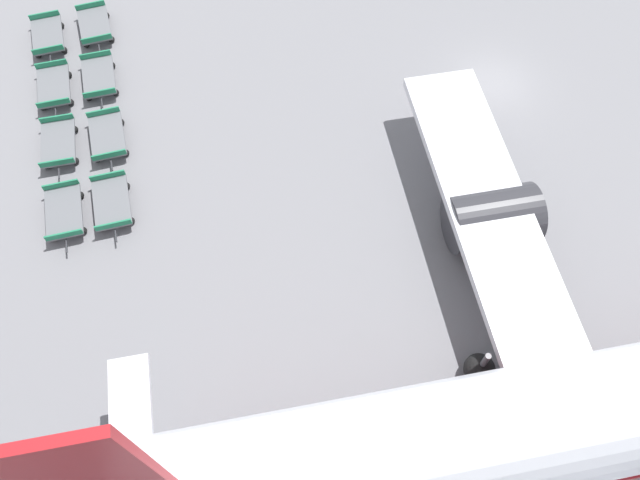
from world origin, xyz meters
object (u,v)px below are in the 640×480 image
at_px(airplane, 600,415).
at_px(baggage_dolly_row_near_col_a, 48,36).
at_px(baggage_dolly_row_mid_a_col_d, 112,203).
at_px(baggage_dolly_row_mid_a_col_b, 99,77).
at_px(baggage_dolly_row_near_col_b, 54,87).
at_px(baggage_dolly_row_mid_a_col_c, 107,137).
at_px(baggage_dolly_row_near_col_d, 64,212).
at_px(baggage_dolly_row_mid_a_col_a, 95,26).
at_px(baggage_dolly_row_near_col_c, 58,144).

xyz_separation_m(airplane, baggage_dolly_row_near_col_a, (-24.13, -22.78, -2.58)).
relative_size(baggage_dolly_row_near_col_a, baggage_dolly_row_mid_a_col_d, 1.00).
bearing_deg(baggage_dolly_row_near_col_a, baggage_dolly_row_mid_a_col_b, 41.70).
relative_size(baggage_dolly_row_near_col_b, baggage_dolly_row_mid_a_col_c, 1.00).
relative_size(airplane, baggage_dolly_row_near_col_d, 10.52).
height_order(baggage_dolly_row_near_col_b, baggage_dolly_row_mid_a_col_d, same).
xyz_separation_m(baggage_dolly_row_mid_a_col_b, baggage_dolly_row_mid_a_col_c, (4.14, 0.74, 0.00)).
relative_size(baggage_dolly_row_near_col_d, baggage_dolly_row_mid_a_col_a, 1.00).
bearing_deg(baggage_dolly_row_mid_a_col_c, baggage_dolly_row_mid_a_col_a, -171.20).
bearing_deg(baggage_dolly_row_near_col_b, baggage_dolly_row_mid_a_col_c, 39.64).
relative_size(airplane, baggage_dolly_row_near_col_b, 10.52).
distance_m(baggage_dolly_row_near_col_b, baggage_dolly_row_mid_a_col_b, 2.36).
height_order(baggage_dolly_row_near_col_d, baggage_dolly_row_mid_a_col_a, same).
bearing_deg(airplane, baggage_dolly_row_mid_a_col_d, -124.02).
height_order(baggage_dolly_row_mid_a_col_a, baggage_dolly_row_mid_a_col_c, same).
xyz_separation_m(baggage_dolly_row_mid_a_col_c, baggage_dolly_row_mid_a_col_d, (4.05, 0.48, 0.00)).
height_order(baggage_dolly_row_near_col_a, baggage_dolly_row_near_col_c, same).
bearing_deg(baggage_dolly_row_near_col_b, baggage_dolly_row_near_col_c, 9.50).
bearing_deg(baggage_dolly_row_mid_a_col_d, baggage_dolly_row_mid_a_col_c, -173.27).
xyz_separation_m(baggage_dolly_row_near_col_d, baggage_dolly_row_mid_a_col_c, (-4.37, 1.70, 0.00)).
bearing_deg(baggage_dolly_row_near_col_b, baggage_dolly_row_mid_a_col_d, 24.54).
relative_size(baggage_dolly_row_mid_a_col_a, baggage_dolly_row_mid_a_col_c, 1.00).
height_order(baggage_dolly_row_near_col_a, baggage_dolly_row_near_col_b, same).
height_order(baggage_dolly_row_near_col_b, baggage_dolly_row_near_col_d, same).
height_order(baggage_dolly_row_mid_a_col_a, baggage_dolly_row_mid_a_col_d, same).
xyz_separation_m(baggage_dolly_row_near_col_c, baggage_dolly_row_mid_a_col_a, (-8.38, 1.14, 0.00)).
height_order(baggage_dolly_row_mid_a_col_b, baggage_dolly_row_mid_a_col_d, same).
distance_m(baggage_dolly_row_mid_a_col_a, baggage_dolly_row_mid_a_col_b, 4.07).
xyz_separation_m(baggage_dolly_row_near_col_d, baggage_dolly_row_mid_a_col_a, (-12.55, 0.44, 0.00)).
bearing_deg(baggage_dolly_row_near_col_d, baggage_dolly_row_mid_a_col_b, 173.52).
xyz_separation_m(baggage_dolly_row_near_col_a, baggage_dolly_row_near_col_d, (11.97, 2.12, 0.00)).
height_order(baggage_dolly_row_near_col_d, baggage_dolly_row_mid_a_col_c, same).
distance_m(baggage_dolly_row_near_col_d, baggage_dolly_row_mid_a_col_c, 4.69).
xyz_separation_m(baggage_dolly_row_near_col_b, baggage_dolly_row_mid_a_col_b, (-0.45, 2.32, 0.00)).
xyz_separation_m(airplane, baggage_dolly_row_mid_a_col_d, (-12.48, -18.48, -2.58)).
bearing_deg(baggage_dolly_row_near_col_c, baggage_dolly_row_mid_a_col_d, 36.82).
relative_size(baggage_dolly_row_near_col_d, baggage_dolly_row_mid_a_col_b, 1.00).
distance_m(baggage_dolly_row_near_col_d, baggage_dolly_row_mid_a_col_b, 8.56).
distance_m(airplane, baggage_dolly_row_near_col_b, 30.00).
height_order(airplane, baggage_dolly_row_mid_a_col_c, airplane).
bearing_deg(baggage_dolly_row_near_col_d, baggage_dolly_row_mid_a_col_c, 158.69).
relative_size(baggage_dolly_row_mid_a_col_a, baggage_dolly_row_mid_a_col_d, 1.00).
height_order(airplane, baggage_dolly_row_near_col_b, airplane).
distance_m(airplane, baggage_dolly_row_near_col_d, 24.12).
height_order(airplane, baggage_dolly_row_near_col_c, airplane).
distance_m(baggage_dolly_row_mid_a_col_b, baggage_dolly_row_mid_a_col_d, 8.28).
relative_size(airplane, baggage_dolly_row_near_col_c, 10.57).
height_order(baggage_dolly_row_near_col_b, baggage_dolly_row_near_col_c, same).
xyz_separation_m(airplane, baggage_dolly_row_near_col_b, (-20.22, -22.02, -2.58)).
height_order(baggage_dolly_row_near_col_a, baggage_dolly_row_mid_a_col_d, same).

